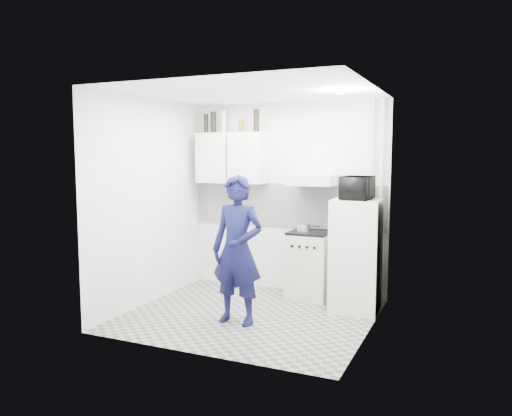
% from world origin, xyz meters
% --- Properties ---
extents(floor, '(2.80, 2.80, 0.00)m').
position_xyz_m(floor, '(0.00, 0.00, 0.00)').
color(floor, gray).
rests_on(floor, ground).
extents(ceiling, '(2.80, 2.80, 0.00)m').
position_xyz_m(ceiling, '(0.00, 0.00, 2.60)').
color(ceiling, white).
rests_on(ceiling, wall_back).
extents(wall_back, '(2.80, 0.00, 2.80)m').
position_xyz_m(wall_back, '(0.00, 1.25, 1.30)').
color(wall_back, white).
rests_on(wall_back, floor).
extents(wall_left, '(0.00, 2.60, 2.60)m').
position_xyz_m(wall_left, '(-1.40, 0.00, 1.30)').
color(wall_left, white).
rests_on(wall_left, floor).
extents(wall_right, '(0.00, 2.60, 2.60)m').
position_xyz_m(wall_right, '(1.40, 0.00, 1.30)').
color(wall_right, white).
rests_on(wall_right, floor).
extents(person, '(0.62, 0.41, 1.67)m').
position_xyz_m(person, '(-0.02, -0.28, 0.84)').
color(person, '#0F1034').
rests_on(person, floor).
extents(stove, '(0.54, 0.54, 0.86)m').
position_xyz_m(stove, '(0.42, 1.00, 0.43)').
color(stove, beige).
rests_on(stove, floor).
extents(fridge, '(0.59, 0.59, 1.37)m').
position_xyz_m(fridge, '(1.10, 0.70, 0.68)').
color(fridge, white).
rests_on(fridge, floor).
extents(stove_top, '(0.52, 0.52, 0.03)m').
position_xyz_m(stove_top, '(0.42, 1.00, 0.88)').
color(stove_top, black).
rests_on(stove_top, stove).
extents(saucepan, '(0.17, 0.17, 0.09)m').
position_xyz_m(saucepan, '(0.34, 0.97, 0.94)').
color(saucepan, silver).
rests_on(saucepan, stove_top).
extents(microwave, '(0.50, 0.34, 0.28)m').
position_xyz_m(microwave, '(1.10, 0.70, 1.50)').
color(microwave, black).
rests_on(microwave, fridge).
extents(bottle_a, '(0.06, 0.06, 0.27)m').
position_xyz_m(bottle_a, '(-1.17, 1.07, 2.34)').
color(bottle_a, black).
rests_on(bottle_a, upper_cabinet).
extents(bottle_b, '(0.08, 0.08, 0.30)m').
position_xyz_m(bottle_b, '(-1.05, 1.07, 2.35)').
color(bottle_b, black).
rests_on(bottle_b, upper_cabinet).
extents(bottle_c, '(0.07, 0.07, 0.31)m').
position_xyz_m(bottle_c, '(-0.89, 1.07, 2.35)').
color(bottle_c, '#B2B7BC').
rests_on(bottle_c, upper_cabinet).
extents(canister_a, '(0.07, 0.07, 0.18)m').
position_xyz_m(canister_a, '(-0.61, 1.07, 2.29)').
color(canister_a, brown).
rests_on(canister_a, upper_cabinet).
extents(bottle_e, '(0.08, 0.08, 0.31)m').
position_xyz_m(bottle_e, '(-0.38, 1.07, 2.35)').
color(bottle_e, black).
rests_on(bottle_e, upper_cabinet).
extents(upper_cabinet, '(1.00, 0.35, 0.70)m').
position_xyz_m(upper_cabinet, '(-0.75, 1.07, 1.85)').
color(upper_cabinet, white).
rests_on(upper_cabinet, wall_back).
extents(range_hood, '(0.60, 0.50, 0.14)m').
position_xyz_m(range_hood, '(0.45, 1.00, 1.57)').
color(range_hood, beige).
rests_on(range_hood, wall_back).
extents(backsplash, '(2.74, 0.03, 0.60)m').
position_xyz_m(backsplash, '(0.00, 1.24, 1.20)').
color(backsplash, white).
rests_on(backsplash, wall_back).
extents(pipe_a, '(0.05, 0.05, 2.60)m').
position_xyz_m(pipe_a, '(1.30, 1.17, 1.30)').
color(pipe_a, beige).
rests_on(pipe_a, floor).
extents(pipe_b, '(0.04, 0.04, 2.60)m').
position_xyz_m(pipe_b, '(1.18, 1.17, 1.30)').
color(pipe_b, beige).
rests_on(pipe_b, floor).
extents(ceiling_spot_fixture, '(0.10, 0.10, 0.02)m').
position_xyz_m(ceiling_spot_fixture, '(1.00, 0.20, 2.57)').
color(ceiling_spot_fixture, white).
rests_on(ceiling_spot_fixture, ceiling).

